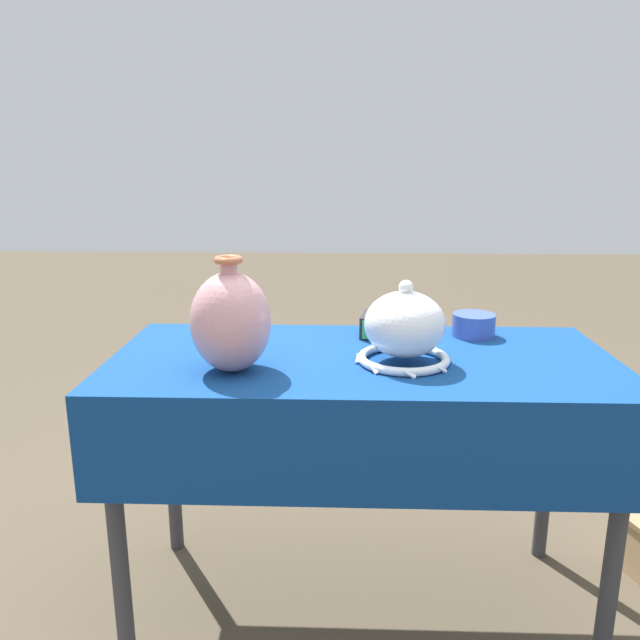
# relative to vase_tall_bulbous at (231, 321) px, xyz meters

# --- Properties ---
(ground_plane) EXTENTS (14.00, 14.00, 0.00)m
(ground_plane) POSITION_rel_vase_tall_bulbous_xyz_m (0.32, 0.13, -0.88)
(ground_plane) COLOR #4C4233
(display_table) EXTENTS (1.32, 0.62, 0.76)m
(display_table) POSITION_rel_vase_tall_bulbous_xyz_m (0.32, 0.11, -0.21)
(display_table) COLOR #38383D
(display_table) RESTS_ON ground_plane
(vase_tall_bulbous) EXTENTS (0.20, 0.20, 0.28)m
(vase_tall_bulbous) POSITION_rel_vase_tall_bulbous_xyz_m (0.00, 0.00, 0.00)
(vase_tall_bulbous) COLOR #D19399
(vase_tall_bulbous) RESTS_ON display_table
(vase_dome_bell) EXTENTS (0.25, 0.25, 0.22)m
(vase_dome_bell) POSITION_rel_vase_tall_bulbous_xyz_m (0.43, 0.07, -0.04)
(vase_dome_bell) COLOR white
(vase_dome_bell) RESTS_ON display_table
(mosaic_tile_box) EXTENTS (0.17, 0.15, 0.06)m
(mosaic_tile_box) POSITION_rel_vase_tall_bulbous_xyz_m (0.40, 0.32, -0.09)
(mosaic_tile_box) COLOR #232328
(mosaic_tile_box) RESTS_ON display_table
(pot_squat_cobalt) EXTENTS (0.12, 0.12, 0.07)m
(pot_squat_cobalt) POSITION_rel_vase_tall_bulbous_xyz_m (0.65, 0.33, -0.09)
(pot_squat_cobalt) COLOR #3851A8
(pot_squat_cobalt) RESTS_ON display_table
(jar_round_celadon) EXTENTS (0.13, 0.13, 0.11)m
(jar_round_celadon) POSITION_rel_vase_tall_bulbous_xyz_m (-0.06, 0.28, -0.08)
(jar_round_celadon) COLOR #A8CCB7
(jar_round_celadon) RESTS_ON display_table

